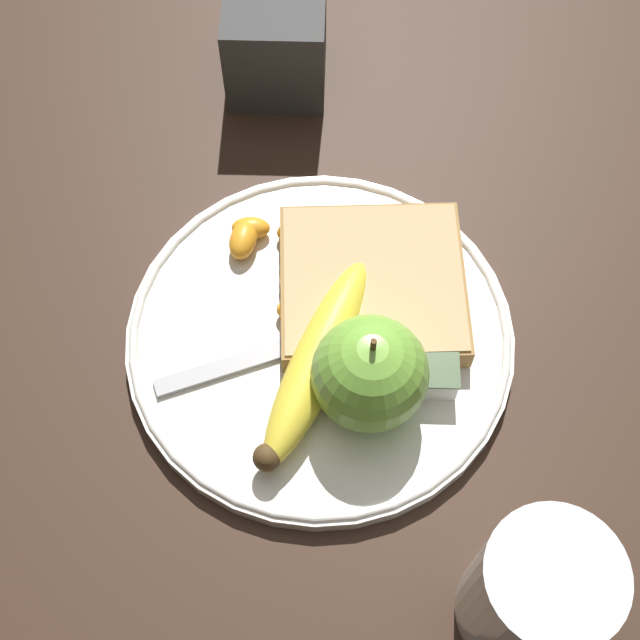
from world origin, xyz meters
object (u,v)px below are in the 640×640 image
object	(u,v)px
bread_slice	(372,284)
fork	(308,341)
condiment_caddy	(276,42)
jam_packet	(427,371)
plate	(320,336)
apple	(370,374)
banana	(312,360)
juice_glass	(534,595)

from	to	relation	value
bread_slice	fork	bearing A→B (deg)	42.91
bread_slice	condiment_caddy	xyz separation A→B (m)	(0.07, -0.20, 0.02)
fork	jam_packet	bearing A→B (deg)	-37.97
jam_packet	fork	bearing A→B (deg)	-16.96
bread_slice	jam_packet	bearing A→B (deg)	119.14
condiment_caddy	fork	bearing A→B (deg)	97.64
plate	jam_packet	size ratio (longest dim) A/B	6.63
apple	fork	world-z (taller)	apple
condiment_caddy	apple	bearing A→B (deg)	104.44
banana	fork	size ratio (longest dim) A/B	0.92
juice_glass	bread_slice	world-z (taller)	juice_glass
bread_slice	condiment_caddy	world-z (taller)	condiment_caddy
fork	jam_packet	world-z (taller)	jam_packet
bread_slice	banana	bearing A→B (deg)	57.15
banana	jam_packet	bearing A→B (deg)	177.60
jam_packet	juice_glass	bearing A→B (deg)	109.62
fork	jam_packet	distance (m)	0.08
fork	banana	bearing A→B (deg)	-100.86
condiment_caddy	jam_packet	bearing A→B (deg)	112.53
juice_glass	bread_slice	distance (m)	0.22
plate	apple	world-z (taller)	apple
bread_slice	condiment_caddy	distance (m)	0.22
bread_slice	fork	world-z (taller)	bread_slice
plate	juice_glass	distance (m)	0.21
jam_packet	condiment_caddy	world-z (taller)	condiment_caddy
bread_slice	jam_packet	world-z (taller)	same
apple	bread_slice	world-z (taller)	apple
apple	banana	bearing A→B (deg)	-25.80
plate	bread_slice	size ratio (longest dim) A/B	2.00
apple	condiment_caddy	world-z (taller)	apple
condiment_caddy	juice_glass	bearing A→B (deg)	111.53
plate	bread_slice	xyz separation A→B (m)	(-0.03, -0.03, 0.02)
plate	banana	size ratio (longest dim) A/B	1.65
banana	jam_packet	xyz separation A→B (m)	(-0.07, 0.00, -0.01)
plate	juice_glass	xyz separation A→B (m)	(-0.12, 0.17, 0.04)
apple	bread_slice	distance (m)	0.08
juice_glass	bread_slice	xyz separation A→B (m)	(0.09, -0.21, -0.03)
jam_packet	condiment_caddy	xyz separation A→B (m)	(0.11, -0.26, 0.02)
juice_glass	banana	world-z (taller)	juice_glass
juice_glass	banana	bearing A→B (deg)	-49.52
apple	bread_slice	bearing A→B (deg)	-92.15
banana	condiment_caddy	size ratio (longest dim) A/B	2.01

